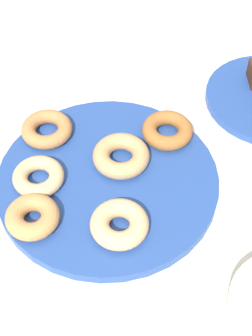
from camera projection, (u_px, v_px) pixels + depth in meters
The scene contains 8 objects.
ground_plane at pixel (108, 183), 0.80m from camera, with size 2.40×2.40×0.00m, color white.
donut_plate at pixel (108, 180), 0.79m from camera, with size 0.35×0.35×0.02m, color #284C9E.
donut_0 at pixel (167, 130), 0.83m from camera, with size 0.09×0.09×0.02m, color #AD6B33.
donut_1 at pixel (38, 177), 0.77m from camera, with size 0.08×0.08×0.02m, color #EABC84.
donut_2 at pixel (121, 156), 0.80m from camera, with size 0.09×0.09×0.03m, color tan.
donut_3 at pixel (32, 217), 0.72m from camera, with size 0.08×0.08×0.03m, color tan.
donut_4 at pixel (47, 129), 0.84m from camera, with size 0.09×0.09×0.02m, color #C6844C.
donut_5 at pixel (119, 224), 0.71m from camera, with size 0.08×0.08×0.03m, color #EABC84.
Camera 1 is at (0.47, 0.14, 0.63)m, focal length 53.60 mm.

